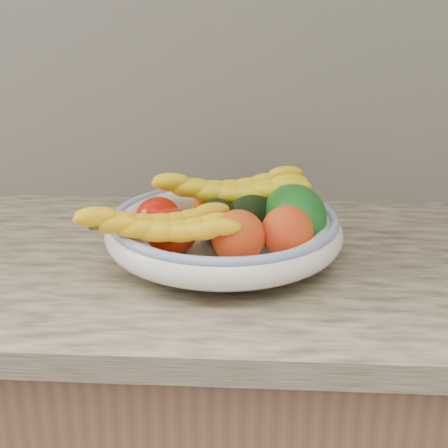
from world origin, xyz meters
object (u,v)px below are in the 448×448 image
banana_bunch_back (230,194)px  banana_bunch_front (158,230)px  fruit_bowl (224,230)px  green_mango (295,214)px

banana_bunch_back → banana_bunch_front: 0.20m
banana_bunch_back → fruit_bowl: bearing=-101.0°
banana_bunch_back → banana_bunch_front: banana_bunch_back is taller
fruit_bowl → green_mango: green_mango is taller
fruit_bowl → green_mango: bearing=4.2°
fruit_bowl → banana_bunch_front: bearing=-136.0°
banana_bunch_front → green_mango: bearing=9.9°
green_mango → banana_bunch_front: green_mango is taller
fruit_bowl → banana_bunch_front: 0.14m
fruit_bowl → green_mango: size_ratio=2.82×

